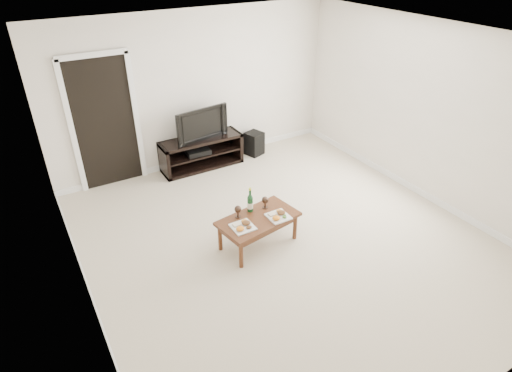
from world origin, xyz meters
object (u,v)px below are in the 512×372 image
object	(u,v)px
television	(199,123)
coffee_table	(258,231)
media_console	(202,153)
subwoofer	(254,143)

from	to	relation	value
television	coffee_table	bearing A→B (deg)	-104.80
media_console	coffee_table	distance (m)	2.40
subwoofer	coffee_table	world-z (taller)	subwoofer
television	coffee_table	xyz separation A→B (m)	(-0.27, -2.38, -0.62)
media_console	subwoofer	xyz separation A→B (m)	(1.05, -0.02, -0.06)
coffee_table	subwoofer	bearing A→B (deg)	60.78
media_console	subwoofer	distance (m)	1.05
media_console	television	size ratio (longest dim) A/B	1.48
media_console	television	distance (m)	0.55
media_console	subwoofer	bearing A→B (deg)	-1.28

